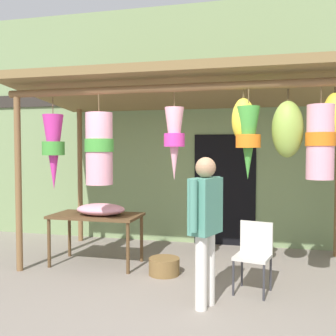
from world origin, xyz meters
TOP-DOWN VIEW (x-y plane):
  - ground_plane at (0.00, 0.00)m, footprint 30.00×30.00m
  - shop_facade at (0.00, 2.42)m, footprint 11.82×0.29m
  - market_stall_canopy at (0.02, 0.73)m, footprint 5.02×2.40m
  - display_table at (-1.36, 0.60)m, footprint 1.32×0.72m
  - flower_heap_on_table at (-1.26, 0.55)m, footprint 0.73×0.51m
  - folding_chair at (0.97, 0.03)m, footprint 0.48×0.48m
  - wicker_basket_by_table at (-0.25, 0.38)m, footprint 0.43×0.43m
  - customer_foreground at (0.47, -0.60)m, footprint 0.35×0.56m

SIDE VIEW (x-z plane):
  - ground_plane at x=0.00m, z-range 0.00..0.00m
  - wicker_basket_by_table at x=-0.25m, z-range 0.00..0.23m
  - folding_chair at x=0.97m, z-range 0.08..0.92m
  - display_table at x=-1.36m, z-range 0.30..1.06m
  - flower_heap_on_table at x=-1.26m, z-range 0.76..0.93m
  - customer_foreground at x=0.47m, z-range 0.15..1.80m
  - shop_facade at x=0.00m, z-range 0.00..4.37m
  - market_stall_canopy at x=0.02m, z-range 0.95..3.75m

